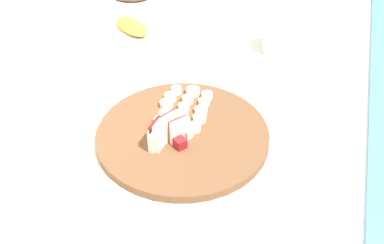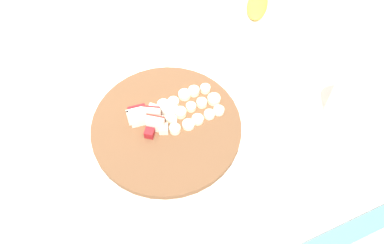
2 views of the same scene
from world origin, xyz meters
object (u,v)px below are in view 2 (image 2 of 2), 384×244
Objects in this scene: banana_peel at (257,4)px; small_jar at (345,103)px; cutting_board at (166,128)px; apple_dice_pile at (162,118)px; banana_slice_rows at (191,107)px; apple_wedge_fan at (146,118)px.

banana_peel is 1.54× the size of small_jar.
cutting_board is 4.14× the size of small_jar.
cutting_board is 3.33× the size of apple_dice_pile.
apple_dice_pile is at bearing -147.11° from banana_peel.
apple_dice_pile is 0.41m from small_jar.
cutting_board is 0.47m from banana_peel.
banana_slice_rows is (0.07, 0.02, 0.01)m from cutting_board.
small_jar is (0.32, -0.14, 0.02)m from banana_slice_rows.
banana_peel is (0.38, 0.27, 0.00)m from cutting_board.
banana_peel is at bearing 34.77° from cutting_board.
small_jar is (0.00, -0.39, 0.03)m from banana_peel.
apple_wedge_fan is 0.87× the size of small_jar.
banana_slice_rows is at bearing -141.68° from banana_peel.
banana_peel is at bearing 38.32° from banana_slice_rows.
cutting_board is at bearing -81.28° from apple_dice_pile.
small_jar is at bearing -18.82° from apple_wedge_fan.
small_jar reaches higher than banana_slice_rows.
small_jar reaches higher than cutting_board.
cutting_board is at bearing 162.18° from small_jar.
apple_wedge_fan is at bearing -149.86° from banana_peel.
apple_dice_pile reaches higher than banana_peel.
apple_wedge_fan is at bearing 151.97° from cutting_board.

